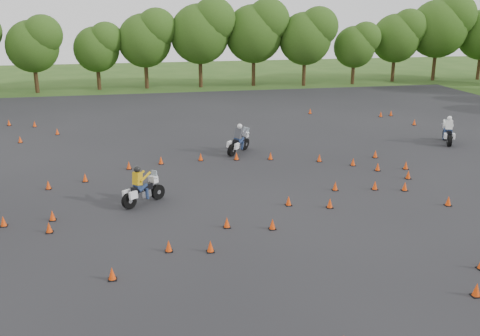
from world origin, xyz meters
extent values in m
plane|color=#2D5119|center=(0.00, 0.00, 0.00)|extent=(140.00, 140.00, 0.00)
plane|color=black|center=(0.00, 6.00, 0.01)|extent=(62.00, 62.00, 0.00)
cone|color=#E84009|center=(0.91, 9.57, 0.23)|extent=(0.26, 0.26, 0.45)
cone|color=#E84009|center=(-14.92, 22.81, 0.23)|extent=(0.26, 0.26, 0.45)
cone|color=#E84009|center=(9.54, 8.33, 0.23)|extent=(0.26, 0.26, 0.45)
cone|color=#E84009|center=(16.75, 16.57, 0.23)|extent=(0.26, 0.26, 0.45)
cone|color=#E84009|center=(-3.72, 9.60, 0.23)|extent=(0.26, 0.26, 0.45)
cone|color=#E84009|center=(1.84, 1.38, 0.23)|extent=(0.26, 0.26, 0.45)
cone|color=#E84009|center=(10.21, 5.69, 0.23)|extent=(0.26, 0.26, 0.45)
cone|color=#E84009|center=(15.57, 20.13, 0.23)|extent=(0.26, 0.26, 0.45)
cone|color=#E84009|center=(5.80, 8.19, 0.23)|extent=(0.26, 0.26, 0.45)
cone|color=#E84009|center=(0.35, -1.22, 0.23)|extent=(0.26, 0.26, 0.45)
cone|color=#E84009|center=(8.31, 2.22, 0.23)|extent=(0.26, 0.26, 0.45)
cone|color=#E84009|center=(-4.15, -2.51, 0.23)|extent=(0.26, 0.26, 0.45)
cone|color=#E84009|center=(16.66, 20.42, 0.23)|extent=(0.26, 0.26, 0.45)
cone|color=#E84009|center=(8.47, 5.73, 0.23)|extent=(0.26, 0.26, 0.45)
cone|color=#E84009|center=(6.88, 2.68, 0.23)|extent=(0.26, 0.26, 0.45)
cone|color=#E84009|center=(-9.74, 6.13, 0.23)|extent=(0.26, 0.26, 0.45)
cone|color=#E84009|center=(-8.94, 0.31, 0.23)|extent=(0.26, 0.26, 0.45)
cone|color=#E84009|center=(-10.97, 1.40, 0.23)|extent=(0.26, 0.26, 0.45)
cone|color=#E84009|center=(2.99, 9.23, 0.23)|extent=(0.26, 0.26, 0.45)
cone|color=#E84009|center=(-1.28, 9.86, 0.23)|extent=(0.26, 0.26, 0.45)
cone|color=#E84009|center=(4.81, 2.99, 0.23)|extent=(0.26, 0.26, 0.45)
cone|color=#E84009|center=(-2.56, -2.86, 0.23)|extent=(0.26, 0.26, 0.45)
cone|color=#E84009|center=(-10.78, 18.84, 0.23)|extent=(0.26, 0.26, 0.45)
cone|color=#E84009|center=(-6.24, -4.36, 0.23)|extent=(0.26, 0.26, 0.45)
cone|color=#E84009|center=(-13.02, 16.80, 0.23)|extent=(0.26, 0.26, 0.45)
cone|color=#E84009|center=(5.51, -7.87, 0.23)|extent=(0.26, 0.26, 0.45)
cone|color=#E84009|center=(-7.95, 7.02, 0.23)|extent=(0.26, 0.26, 0.45)
cone|color=#E84009|center=(9.46, 4.00, 0.23)|extent=(0.26, 0.26, 0.45)
cone|color=#E84009|center=(-8.98, 1.67, 0.23)|extent=(0.26, 0.26, 0.45)
cone|color=#E84009|center=(-1.52, -0.66, 0.23)|extent=(0.26, 0.26, 0.45)
cone|color=#E84009|center=(-5.62, 8.90, 0.23)|extent=(0.26, 0.26, 0.45)
cone|color=#E84009|center=(9.30, -0.17, 0.23)|extent=(0.26, 0.26, 0.45)
cone|color=#E84009|center=(10.08, 22.64, 0.23)|extent=(0.26, 0.26, 0.45)
cone|color=#E84009|center=(3.65, 0.68, 0.23)|extent=(0.26, 0.26, 0.45)
cone|color=#E84009|center=(-12.85, 21.90, 0.23)|extent=(0.26, 0.26, 0.45)
cone|color=#E84009|center=(7.49, 6.98, 0.23)|extent=(0.26, 0.26, 0.45)
camera|label=1|loc=(-5.19, -21.59, 9.18)|focal=40.00mm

